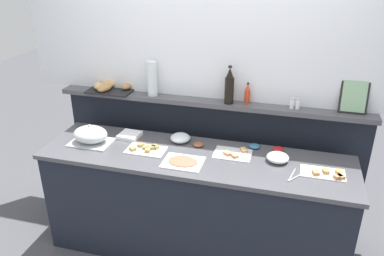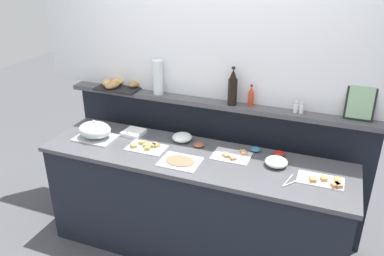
{
  "view_description": "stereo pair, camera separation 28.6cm",
  "coord_description": "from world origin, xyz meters",
  "views": [
    {
      "loc": [
        0.68,
        -2.55,
        2.38
      ],
      "look_at": [
        -0.05,
        0.1,
        1.11
      ],
      "focal_mm": 36.14,
      "sensor_mm": 36.0,
      "label": 1
    },
    {
      "loc": [
        0.95,
        -2.46,
        2.38
      ],
      "look_at": [
        -0.05,
        0.1,
        1.11
      ],
      "focal_mm": 36.14,
      "sensor_mm": 36.0,
      "label": 2
    }
  ],
  "objects": [
    {
      "name": "glass_bowl_medium",
      "position": [
        0.63,
        0.08,
        0.95
      ],
      "size": [
        0.17,
        0.17,
        0.07
      ],
      "color": "silver",
      "rests_on": "buffet_counter"
    },
    {
      "name": "sandwich_platter_rear",
      "position": [
        -0.4,
        -0.02,
        0.93
      ],
      "size": [
        0.31,
        0.19,
        0.04
      ],
      "color": "silver",
      "rests_on": "buffet_counter"
    },
    {
      "name": "water_carafe",
      "position": [
        -0.5,
        0.43,
        1.37
      ],
      "size": [
        0.09,
        0.09,
        0.3
      ],
      "primitive_type": "cylinder",
      "color": "silver",
      "rests_on": "back_ledge_unit"
    },
    {
      "name": "pepper_shaker",
      "position": [
        0.73,
        0.43,
        1.27
      ],
      "size": [
        0.03,
        0.03,
        0.09
      ],
      "color": "white",
      "rests_on": "back_ledge_unit"
    },
    {
      "name": "upper_wall_panel",
      "position": [
        0.0,
        0.53,
        1.91
      ],
      "size": [
        3.29,
        0.08,
        1.38
      ],
      "primitive_type": "cube",
      "color": "white",
      "rests_on": "back_ledge_unit"
    },
    {
      "name": "salt_shaker",
      "position": [
        0.69,
        0.43,
        1.27
      ],
      "size": [
        0.03,
        0.03,
        0.09
      ],
      "color": "white",
      "rests_on": "back_ledge_unit"
    },
    {
      "name": "cold_cuts_platter",
      "position": [
        -0.06,
        -0.13,
        0.93
      ],
      "size": [
        0.3,
        0.24,
        0.02
      ],
      "color": "silver",
      "rests_on": "buffet_counter"
    },
    {
      "name": "sandwich_platter_side",
      "position": [
        0.97,
        -0.02,
        0.93
      ],
      "size": [
        0.31,
        0.17,
        0.04
      ],
      "color": "white",
      "rests_on": "buffet_counter"
    },
    {
      "name": "serving_cloche",
      "position": [
        -0.88,
        -0.02,
        0.99
      ],
      "size": [
        0.34,
        0.24,
        0.17
      ],
      "color": "#B7BABF",
      "rests_on": "buffet_counter"
    },
    {
      "name": "back_ledge_unit",
      "position": [
        0.0,
        0.51,
        0.64
      ],
      "size": [
        2.69,
        0.22,
        1.22
      ],
      "color": "black",
      "rests_on": "ground_plane"
    },
    {
      "name": "ground_plane",
      "position": [
        0.0,
        0.6,
        0.0
      ],
      "size": [
        12.0,
        12.0,
        0.0
      ],
      "primitive_type": "plane",
      "color": "#4C4C51"
    },
    {
      "name": "buffet_counter",
      "position": [
        0.0,
        0.0,
        0.46
      ],
      "size": [
        2.45,
        0.66,
        0.92
      ],
      "color": "black",
      "rests_on": "ground_plane"
    },
    {
      "name": "framed_picture",
      "position": [
        1.14,
        0.47,
        1.36
      ],
      "size": [
        0.21,
        0.07,
        0.27
      ],
      "color": "black",
      "rests_on": "back_ledge_unit"
    },
    {
      "name": "serving_tongs",
      "position": [
        0.75,
        -0.11,
        0.93
      ],
      "size": [
        0.12,
        0.18,
        0.01
      ],
      "color": "#B7BABF",
      "rests_on": "buffet_counter"
    },
    {
      "name": "hot_sauce_bottle",
      "position": [
        0.32,
        0.45,
        1.3
      ],
      "size": [
        0.04,
        0.04,
        0.18
      ],
      "color": "red",
      "rests_on": "back_ledge_unit"
    },
    {
      "name": "sandwich_platter_front",
      "position": [
        0.29,
        0.09,
        0.93
      ],
      "size": [
        0.29,
        0.21,
        0.04
      ],
      "color": "silver",
      "rests_on": "buffet_counter"
    },
    {
      "name": "napkin_stack",
      "position": [
        -0.62,
        0.17,
        0.94
      ],
      "size": [
        0.18,
        0.18,
        0.03
      ],
      "primitive_type": "cube",
      "rotation": [
        0.0,
        0.0,
        -0.07
      ],
      "color": "white",
      "rests_on": "buffet_counter"
    },
    {
      "name": "condiment_bowl_red",
      "position": [
        0.62,
        0.25,
        0.94
      ],
      "size": [
        0.09,
        0.09,
        0.03
      ],
      "primitive_type": "ellipsoid",
      "color": "red",
      "rests_on": "buffet_counter"
    },
    {
      "name": "condiment_bowl_cream",
      "position": [
        0.43,
        0.26,
        0.94
      ],
      "size": [
        0.09,
        0.09,
        0.03
      ],
      "primitive_type": "ellipsoid",
      "color": "teal",
      "rests_on": "buffet_counter"
    },
    {
      "name": "wine_bottle_dark",
      "position": [
        0.18,
        0.41,
        1.37
      ],
      "size": [
        0.08,
        0.08,
        0.32
      ],
      "color": "black",
      "rests_on": "back_ledge_unit"
    },
    {
      "name": "bread_basket",
      "position": [
        -0.91,
        0.44,
        1.26
      ],
      "size": [
        0.4,
        0.31,
        0.08
      ],
      "color": "black",
      "rests_on": "back_ledge_unit"
    },
    {
      "name": "glass_bowl_large",
      "position": [
        -0.18,
        0.21,
        0.95
      ],
      "size": [
        0.17,
        0.17,
        0.07
      ],
      "color": "silver",
      "rests_on": "buffet_counter"
    },
    {
      "name": "condiment_bowl_teal",
      "position": [
        -0.02,
        0.16,
        0.94
      ],
      "size": [
        0.09,
        0.09,
        0.03
      ],
      "primitive_type": "ellipsoid",
      "color": "brown",
      "rests_on": "buffet_counter"
    }
  ]
}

